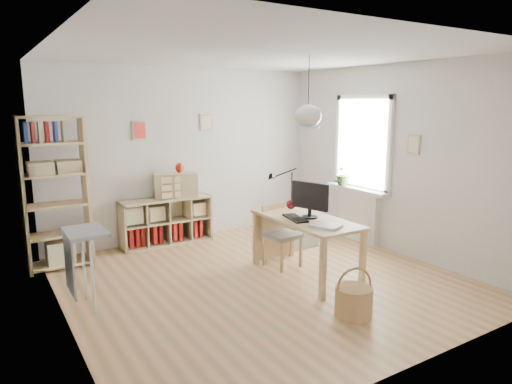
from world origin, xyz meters
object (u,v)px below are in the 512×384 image
desk (306,225)px  drawer_chest (176,185)px  chair (280,232)px  monitor (310,198)px  cube_shelf (164,224)px  tall_bookshelf (54,187)px  storage_chest (296,234)px

desk → drawer_chest: (-0.83, 2.19, 0.25)m
chair → monitor: 0.73m
cube_shelf → tall_bookshelf: (-1.56, -0.28, 0.79)m
tall_bookshelf → drawer_chest: (1.76, 0.24, -0.18)m
tall_bookshelf → drawer_chest: bearing=7.8°
drawer_chest → desk: bearing=-53.2°
cube_shelf → monitor: 2.58m
chair → storage_chest: bearing=31.8°
desk → drawer_chest: drawer_chest is taller
desk → drawer_chest: 2.36m
storage_chest → monitor: bearing=-122.4°
desk → monitor: size_ratio=3.00×
cube_shelf → chair: bearing=-61.5°
desk → tall_bookshelf: tall_bookshelf is taller
desk → chair: 0.51m
cube_shelf → tall_bookshelf: 1.77m
desk → cube_shelf: size_ratio=1.07×
desk → cube_shelf: bearing=114.6°
cube_shelf → monitor: (1.07, -2.25, 0.70)m
cube_shelf → storage_chest: size_ratio=2.24×
monitor → drawer_chest: monitor is taller
cube_shelf → monitor: monitor is taller
storage_chest → monitor: monitor is taller
monitor → drawer_chest: bearing=94.4°
tall_bookshelf → monitor: tall_bookshelf is taller
tall_bookshelf → cube_shelf: bearing=10.2°
drawer_chest → tall_bookshelf: bearing=-156.2°
desk → cube_shelf: desk is taller
storage_chest → monitor: 1.47m
chair → storage_chest: (0.71, 0.59, -0.29)m
chair → drawer_chest: size_ratio=1.26×
tall_bookshelf → storage_chest: tall_bookshelf is taller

